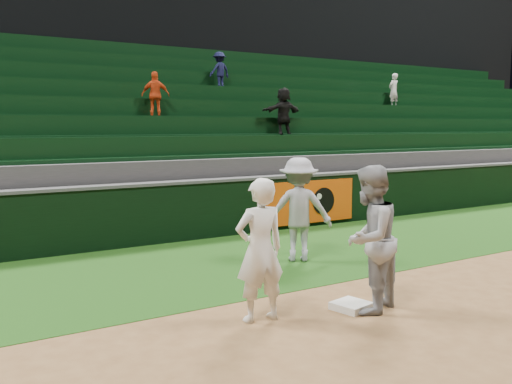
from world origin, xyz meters
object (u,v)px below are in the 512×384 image
Objects in this scene: first_base at (351,306)px; baserunner at (369,239)px; base_coach at (299,209)px; first_baseman at (260,250)px.

baserunner is (0.14, -0.15, 0.90)m from first_base.
base_coach reaches higher than first_base.
first_baseman reaches higher than first_base.
first_base is 0.23× the size of base_coach.
base_coach is (0.88, 2.70, -0.02)m from baserunner.
first_baseman is (-1.24, 0.29, 0.83)m from first_base.
baserunner is at bearing -46.77° from first_base.
base_coach is at bearing 68.19° from first_base.
first_baseman is 0.97× the size of base_coach.
first_base is 1.52m from first_baseman.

